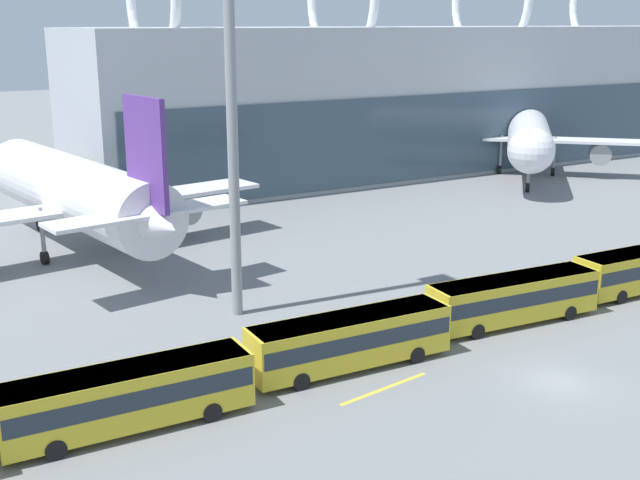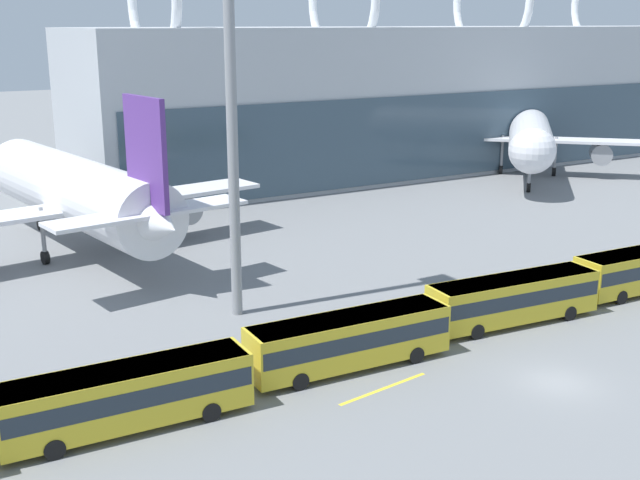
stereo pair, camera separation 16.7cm
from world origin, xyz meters
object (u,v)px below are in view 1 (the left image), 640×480
Objects in this scene: airliner_parked_remote at (529,134)px; shuttle_bus_2 at (350,338)px; shuttle_bus_3 at (514,296)px; shuttle_bus_1 at (129,394)px; airliner_at_gate_far at (78,192)px; floodlight_mast at (230,42)px.

airliner_parked_remote is 2.32× the size of shuttle_bus_2.
shuttle_bus_2 is 13.18m from shuttle_bus_3.
shuttle_bus_1 is 1.00× the size of shuttle_bus_2.
shuttle_bus_3 is (20.29, -31.43, -3.49)m from airliner_at_gate_far.
airliner_at_gate_far is 2.77× the size of shuttle_bus_3.
floodlight_mast is at bearing 148.57° from shuttle_bus_3.
airliner_parked_remote is 2.30× the size of shuttle_bus_3.
airliner_parked_remote is 2.32× the size of shuttle_bus_1.
shuttle_bus_3 is 0.39× the size of floodlight_mast.
shuttle_bus_1 is 26.37m from shuttle_bus_3.
shuttle_bus_2 is 0.99× the size of shuttle_bus_3.
airliner_parked_remote reaches higher than shuttle_bus_1.
airliner_parked_remote is 54.69m from shuttle_bus_3.
airliner_at_gate_far is at bearing 127.31° from shuttle_bus_3.
airliner_at_gate_far reaches higher than shuttle_bus_1.
floodlight_mast reaches higher than airliner_parked_remote.
shuttle_bus_1 is 0.99× the size of shuttle_bus_3.
shuttle_bus_1 is at bearing 161.07° from airliner_at_gate_far.
airliner_at_gate_far is 2.80× the size of shuttle_bus_1.
shuttle_bus_2 is at bearing -175.86° from airliner_at_gate_far.
shuttle_bus_2 is (13.17, 0.57, 0.00)m from shuttle_bus_1.
shuttle_bus_3 is (26.34, 1.14, 0.00)m from shuttle_bus_1.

